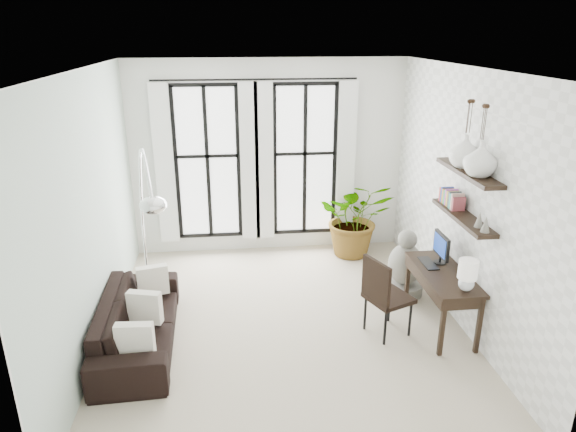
{
  "coord_description": "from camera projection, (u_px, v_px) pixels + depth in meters",
  "views": [
    {
      "loc": [
        -0.61,
        -5.76,
        3.61
      ],
      "look_at": [
        0.08,
        0.3,
        1.38
      ],
      "focal_mm": 32.0,
      "sensor_mm": 36.0,
      "label": 1
    }
  ],
  "objects": [
    {
      "name": "wall_shelves",
      "position": [
        464.0,
        198.0,
        6.08
      ],
      "size": [
        0.25,
        1.3,
        0.6
      ],
      "color": "black",
      "rests_on": "wall_right"
    },
    {
      "name": "windows",
      "position": [
        257.0,
        162.0,
        8.39
      ],
      "size": [
        3.26,
        0.13,
        2.65
      ],
      "color": "white",
      "rests_on": "wall_back"
    },
    {
      "name": "desk",
      "position": [
        444.0,
        278.0,
        6.32
      ],
      "size": [
        0.56,
        1.31,
        1.17
      ],
      "color": "black",
      "rests_on": "floor"
    },
    {
      "name": "sofa",
      "position": [
        138.0,
        321.0,
        6.14
      ],
      "size": [
        0.91,
        2.17,
        0.63
      ],
      "primitive_type": "imported",
      "rotation": [
        0.0,
        0.0,
        1.61
      ],
      "color": "black",
      "rests_on": "floor"
    },
    {
      "name": "vase_b",
      "position": [
        465.0,
        151.0,
        6.0
      ],
      "size": [
        0.37,
        0.37,
        0.38
      ],
      "primitive_type": "imported",
      "color": "white",
      "rests_on": "shelf_upper"
    },
    {
      "name": "ceiling",
      "position": [
        284.0,
        69.0,
        5.58
      ],
      "size": [
        5.0,
        5.0,
        0.0
      ],
      "primitive_type": "plane",
      "color": "white",
      "rests_on": "wall_back"
    },
    {
      "name": "floor",
      "position": [
        285.0,
        323.0,
        6.68
      ],
      "size": [
        5.0,
        5.0,
        0.0
      ],
      "primitive_type": "plane",
      "color": "#BAAB94",
      "rests_on": "ground"
    },
    {
      "name": "plant",
      "position": [
        355.0,
        217.0,
        8.53
      ],
      "size": [
        1.29,
        1.15,
        1.32
      ],
      "primitive_type": "imported",
      "rotation": [
        0.0,
        0.0,
        -0.11
      ],
      "color": "#2D7228",
      "rests_on": "floor"
    },
    {
      "name": "buddha",
      "position": [
        405.0,
        267.0,
        7.31
      ],
      "size": [
        0.54,
        0.54,
        0.98
      ],
      "color": "gray",
      "rests_on": "floor"
    },
    {
      "name": "wall_back",
      "position": [
        269.0,
        158.0,
        8.47
      ],
      "size": [
        4.5,
        0.0,
        4.5
      ],
      "primitive_type": "plane",
      "rotation": [
        1.57,
        0.0,
        0.0
      ],
      "color": "white",
      "rests_on": "floor"
    },
    {
      "name": "arc_lamp",
      "position": [
        144.0,
        186.0,
        6.36
      ],
      "size": [
        0.72,
        1.75,
        2.28
      ],
      "color": "silver",
      "rests_on": "floor"
    },
    {
      "name": "wall_left",
      "position": [
        90.0,
        215.0,
        5.9
      ],
      "size": [
        0.0,
        5.0,
        5.0
      ],
      "primitive_type": "plane",
      "rotation": [
        1.57,
        0.0,
        1.57
      ],
      "color": "silver",
      "rests_on": "floor"
    },
    {
      "name": "vase_a",
      "position": [
        481.0,
        159.0,
        5.62
      ],
      "size": [
        0.37,
        0.37,
        0.38
      ],
      "primitive_type": "imported",
      "color": "white",
      "rests_on": "shelf_upper"
    },
    {
      "name": "throw_pillows",
      "position": [
        145.0,
        307.0,
        6.09
      ],
      "size": [
        0.4,
        1.52,
        0.4
      ],
      "color": "silver",
      "rests_on": "sofa"
    },
    {
      "name": "wall_right",
      "position": [
        464.0,
        201.0,
        6.37
      ],
      "size": [
        0.0,
        5.0,
        5.0
      ],
      "primitive_type": "plane",
      "rotation": [
        1.57,
        0.0,
        -1.57
      ],
      "color": "white",
      "rests_on": "floor"
    },
    {
      "name": "desk_chair",
      "position": [
        383.0,
        292.0,
        6.24
      ],
      "size": [
        0.64,
        0.64,
        1.04
      ],
      "rotation": [
        0.0,
        0.0,
        0.4
      ],
      "color": "black",
      "rests_on": "floor"
    }
  ]
}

